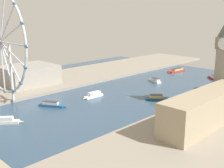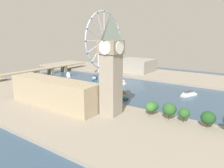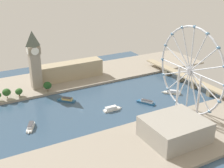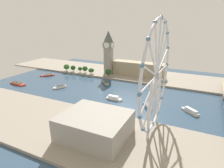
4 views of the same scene
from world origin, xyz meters
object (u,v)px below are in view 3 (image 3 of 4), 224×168
(tour_boat_3, at_px, (146,102))
(riverside_hall, at_px, (175,129))
(tour_boat_5, at_px, (67,100))
(tour_boat_6, at_px, (172,92))
(clock_tower, at_px, (34,59))
(river_bridge, at_px, (188,79))
(ferris_wheel, at_px, (190,71))
(parliament_block, at_px, (71,70))
(tour_boat_4, at_px, (31,127))
(tour_boat_1, at_px, (112,109))

(tour_boat_3, bearing_deg, riverside_hall, 133.30)
(tour_boat_5, bearing_deg, tour_boat_3, -166.94)
(tour_boat_6, bearing_deg, riverside_hall, 92.14)
(clock_tower, bearing_deg, tour_boat_5, 22.25)
(river_bridge, height_order, tour_boat_6, river_bridge)
(river_bridge, bearing_deg, tour_boat_5, -100.04)
(clock_tower, height_order, ferris_wheel, ferris_wheel)
(parliament_block, bearing_deg, clock_tower, -77.41)
(parliament_block, distance_m, tour_boat_3, 133.30)
(tour_boat_4, relative_size, tour_boat_6, 1.01)
(parliament_block, bearing_deg, riverside_hall, 7.68)
(clock_tower, distance_m, tour_boat_6, 191.17)
(river_bridge, height_order, tour_boat_3, river_bridge)
(tour_boat_1, bearing_deg, clock_tower, 121.33)
(river_bridge, bearing_deg, riverside_hall, -47.03)
(tour_boat_1, bearing_deg, ferris_wheel, -38.47)
(ferris_wheel, xyz_separation_m, tour_boat_4, (-60.05, -162.50, -53.45))
(river_bridge, bearing_deg, ferris_wheel, -43.52)
(riverside_hall, bearing_deg, clock_tower, -156.59)
(riverside_hall, bearing_deg, tour_boat_6, 141.32)
(parliament_block, bearing_deg, tour_boat_6, 41.45)
(tour_boat_4, distance_m, tour_boat_6, 191.64)
(riverside_hall, distance_m, tour_boat_6, 117.31)
(river_bridge, relative_size, tour_boat_1, 7.67)
(parliament_block, bearing_deg, ferris_wheel, 22.48)
(clock_tower, relative_size, riverside_hall, 1.38)
(ferris_wheel, height_order, tour_boat_5, ferris_wheel)
(river_bridge, bearing_deg, tour_boat_3, -75.40)
(tour_boat_3, bearing_deg, ferris_wheel, 170.63)
(clock_tower, bearing_deg, parliament_block, 102.59)
(clock_tower, distance_m, tour_boat_3, 159.40)
(ferris_wheel, bearing_deg, river_bridge, 136.48)
(parliament_block, distance_m, ferris_wheel, 191.33)
(clock_tower, xyz_separation_m, river_bridge, (86.10, 197.80, -35.92))
(tour_boat_4, bearing_deg, riverside_hall, 77.29)
(parliament_block, xyz_separation_m, tour_boat_3, (122.01, 52.03, -13.22))
(riverside_hall, xyz_separation_m, tour_boat_3, (-83.11, 24.35, -11.31))
(clock_tower, relative_size, parliament_block, 0.84)
(clock_tower, distance_m, tour_boat_1, 128.89)
(tour_boat_4, bearing_deg, river_bridge, 118.67)
(tour_boat_5, bearing_deg, clock_tower, -22.10)
(clock_tower, height_order, tour_boat_5, clock_tower)
(ferris_wheel, bearing_deg, tour_boat_3, -159.00)
(tour_boat_3, bearing_deg, tour_boat_5, 27.04)
(ferris_wheel, distance_m, tour_boat_3, 76.32)
(ferris_wheel, distance_m, tour_boat_1, 101.29)
(riverside_hall, relative_size, tour_boat_6, 2.55)
(ferris_wheel, height_order, tour_boat_3, ferris_wheel)
(ferris_wheel, distance_m, tour_boat_4, 181.30)
(river_bridge, bearing_deg, tour_boat_6, -69.59)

